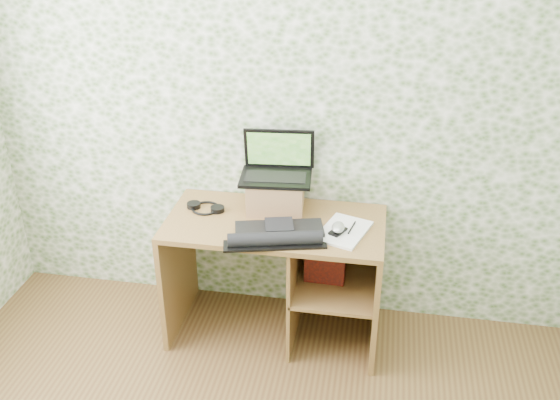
% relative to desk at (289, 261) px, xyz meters
% --- Properties ---
extents(wall_back, '(3.50, 0.00, 3.50)m').
position_rel_desk_xyz_m(wall_back, '(-0.08, 0.28, 0.82)').
color(wall_back, white).
rests_on(wall_back, ground).
extents(desk, '(1.20, 0.60, 0.75)m').
position_rel_desk_xyz_m(desk, '(0.00, 0.00, 0.00)').
color(desk, brown).
rests_on(desk, floor).
extents(riser, '(0.33, 0.28, 0.19)m').
position_rel_desk_xyz_m(riser, '(-0.10, 0.12, 0.36)').
color(riser, '#946642').
rests_on(riser, desk).
extents(laptop, '(0.41, 0.31, 0.26)m').
position_rel_desk_xyz_m(laptop, '(-0.10, 0.16, 0.52)').
color(laptop, black).
rests_on(laptop, riser).
extents(keyboard, '(0.54, 0.38, 0.07)m').
position_rel_desk_xyz_m(keyboard, '(-0.03, -0.20, 0.29)').
color(keyboard, black).
rests_on(keyboard, desk).
extents(headphones, '(0.22, 0.18, 0.03)m').
position_rel_desk_xyz_m(headphones, '(-0.49, 0.04, 0.28)').
color(headphones, black).
rests_on(headphones, desk).
extents(notepad, '(0.31, 0.37, 0.01)m').
position_rel_desk_xyz_m(notepad, '(0.30, -0.08, 0.28)').
color(notepad, silver).
rests_on(notepad, desk).
extents(mouse, '(0.11, 0.13, 0.04)m').
position_rel_desk_xyz_m(mouse, '(0.27, -0.11, 0.30)').
color(mouse, '#B7B7B9').
rests_on(mouse, notepad).
extents(pen, '(0.04, 0.13, 0.01)m').
position_rel_desk_xyz_m(pen, '(0.34, -0.06, 0.29)').
color(pen, black).
rests_on(pen, notepad).
extents(red_box, '(0.23, 0.08, 0.27)m').
position_rel_desk_xyz_m(red_box, '(0.21, -0.03, 0.04)').
color(red_box, maroon).
rests_on(red_box, desk).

